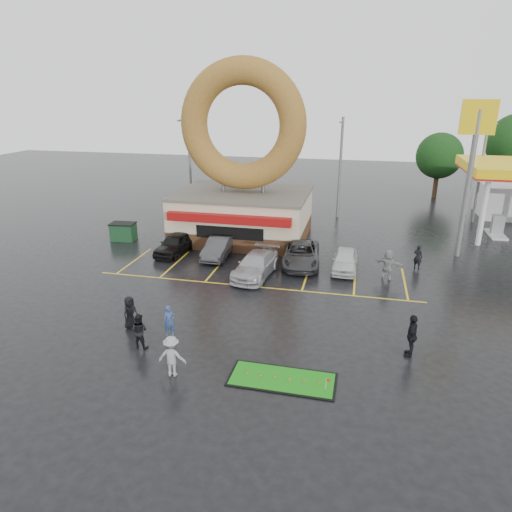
% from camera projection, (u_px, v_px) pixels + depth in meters
% --- Properties ---
extents(ground, '(120.00, 120.00, 0.00)m').
position_uv_depth(ground, '(237.00, 311.00, 24.31)').
color(ground, black).
rests_on(ground, ground).
extents(donut_shop, '(10.20, 8.70, 13.50)m').
position_uv_depth(donut_shop, '(243.00, 182.00, 35.32)').
color(donut_shop, '#472B19').
rests_on(donut_shop, ground).
extents(shell_sign, '(2.20, 0.36, 10.60)m').
position_uv_depth(shell_sign, '(473.00, 151.00, 30.07)').
color(shell_sign, slate).
rests_on(shell_sign, ground).
extents(streetlight_left, '(0.40, 2.21, 9.00)m').
position_uv_depth(streetlight_left, '(190.00, 162.00, 43.05)').
color(streetlight_left, slate).
rests_on(streetlight_left, ground).
extents(streetlight_mid, '(0.40, 2.21, 9.00)m').
position_uv_depth(streetlight_mid, '(340.00, 166.00, 41.02)').
color(streetlight_mid, slate).
rests_on(streetlight_mid, ground).
extents(streetlight_right, '(0.40, 2.21, 9.00)m').
position_uv_depth(streetlight_right, '(481.00, 169.00, 39.42)').
color(streetlight_right, slate).
rests_on(streetlight_right, ground).
extents(tree_far_d, '(4.90, 4.90, 7.00)m').
position_uv_depth(tree_far_d, '(439.00, 156.00, 49.17)').
color(tree_far_d, '#332114').
rests_on(tree_far_d, ground).
extents(car_black, '(2.07, 4.39, 1.45)m').
position_uv_depth(car_black, '(175.00, 244.00, 32.83)').
color(car_black, black).
rests_on(car_black, ground).
extents(car_dgrey, '(1.49, 4.26, 1.40)m').
position_uv_depth(car_dgrey, '(219.00, 247.00, 32.14)').
color(car_dgrey, '#323235').
rests_on(car_dgrey, ground).
extents(car_silver, '(2.59, 5.14, 1.43)m').
position_uv_depth(car_silver, '(256.00, 265.00, 28.83)').
color(car_silver, '#A7A6AB').
rests_on(car_silver, ground).
extents(car_grey, '(2.95, 5.48, 1.46)m').
position_uv_depth(car_grey, '(301.00, 254.00, 30.72)').
color(car_grey, '#323235').
rests_on(car_grey, ground).
extents(car_white, '(1.67, 3.98, 1.34)m').
position_uv_depth(car_white, '(345.00, 260.00, 29.74)').
color(car_white, silver).
rests_on(car_white, ground).
extents(person_blue, '(0.67, 0.58, 1.54)m').
position_uv_depth(person_blue, '(169.00, 321.00, 21.66)').
color(person_blue, navy).
rests_on(person_blue, ground).
extents(person_blackjkt, '(0.85, 0.69, 1.65)m').
position_uv_depth(person_blackjkt, '(139.00, 331.00, 20.65)').
color(person_blackjkt, black).
rests_on(person_blackjkt, ground).
extents(person_hoodie, '(1.19, 0.73, 1.78)m').
position_uv_depth(person_hoodie, '(172.00, 356.00, 18.55)').
color(person_hoodie, gray).
rests_on(person_hoodie, ground).
extents(person_bystander, '(0.78, 0.95, 1.68)m').
position_uv_depth(person_bystander, '(130.00, 312.00, 22.34)').
color(person_bystander, black).
rests_on(person_bystander, ground).
extents(person_cameraman, '(0.68, 1.22, 1.98)m').
position_uv_depth(person_cameraman, '(412.00, 335.00, 19.94)').
color(person_cameraman, black).
rests_on(person_cameraman, ground).
extents(person_walker_near, '(1.87, 1.19, 1.92)m').
position_uv_depth(person_walker_near, '(388.00, 265.00, 28.20)').
color(person_walker_near, gray).
rests_on(person_walker_near, ground).
extents(person_walker_far, '(0.71, 0.65, 1.64)m').
position_uv_depth(person_walker_far, '(418.00, 257.00, 29.96)').
color(person_walker_far, black).
rests_on(person_walker_far, ground).
extents(dumpster, '(1.90, 1.36, 1.30)m').
position_uv_depth(dumpster, '(123.00, 232.00, 35.84)').
color(dumpster, '#1B4726').
rests_on(dumpster, ground).
extents(putting_green, '(4.36, 1.92, 0.54)m').
position_uv_depth(putting_green, '(282.00, 379.00, 18.50)').
color(putting_green, black).
rests_on(putting_green, ground).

